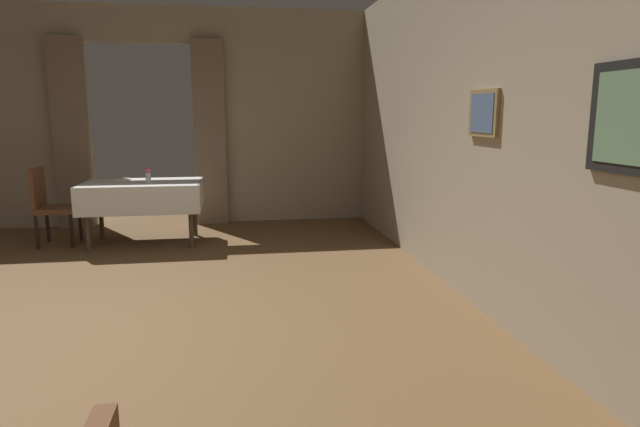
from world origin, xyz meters
The scene contains 7 objects.
ground centered at (0.00, 0.00, 0.00)m, with size 10.08×10.08×0.00m, color brown.
wall_right centered at (3.20, -0.01, 1.50)m, with size 0.16×8.40×3.00m.
wall_back centered at (0.00, 4.18, 1.52)m, with size 6.40×0.27×3.00m.
dining_table_mid centered at (0.14, 2.95, 0.64)m, with size 1.39×0.91×0.75m.
chair_mid_left centered at (-0.93, 3.01, 0.52)m, with size 0.44×0.44×0.93m.
flower_vase_mid centered at (0.23, 2.88, 0.85)m, with size 0.07×0.07×0.18m.
plate_mid_b centered at (-0.15, 3.24, 0.76)m, with size 0.23×0.23×0.01m, color white.
Camera 1 is at (1.21, -3.75, 1.55)m, focal length 30.43 mm.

